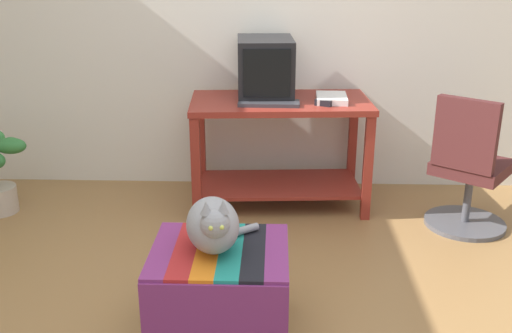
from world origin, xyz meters
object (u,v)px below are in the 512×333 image
(keyboard, at_px, (269,103))
(office_chair, at_px, (468,173))
(cat, at_px, (213,225))
(book, at_px, (331,98))
(tv_monitor, at_px, (265,68))
(desk, at_px, (280,135))
(ottoman_with_blanket, at_px, (220,290))
(stapler, at_px, (323,103))

(keyboard, distance_m, office_chair, 1.35)
(cat, bearing_deg, book, 55.84)
(keyboard, distance_m, cat, 1.42)
(book, bearing_deg, tv_monitor, 166.37)
(keyboard, relative_size, office_chair, 0.45)
(cat, bearing_deg, desk, 67.87)
(book, height_order, ottoman_with_blanket, book)
(office_chair, relative_size, stapler, 8.09)
(book, bearing_deg, desk, 177.68)
(keyboard, distance_m, stapler, 0.35)
(tv_monitor, bearing_deg, stapler, -37.41)
(desk, xyz_separation_m, book, (0.34, -0.03, 0.27))
(keyboard, relative_size, cat, 0.98)
(desk, xyz_separation_m, office_chair, (1.19, -0.37, -0.13))
(tv_monitor, bearing_deg, office_chair, -23.58)
(stapler, bearing_deg, tv_monitor, 81.59)
(cat, height_order, office_chair, office_chair)
(ottoman_with_blanket, relative_size, office_chair, 0.71)
(ottoman_with_blanket, height_order, cat, cat)
(book, relative_size, stapler, 2.60)
(tv_monitor, height_order, book, tv_monitor)
(keyboard, relative_size, book, 1.40)
(keyboard, height_order, book, book)
(stapler, bearing_deg, ottoman_with_blanket, -176.77)
(desk, distance_m, tv_monitor, 0.46)
(keyboard, bearing_deg, stapler, -0.24)
(tv_monitor, height_order, ottoman_with_blanket, tv_monitor)
(office_chair, bearing_deg, tv_monitor, 17.21)
(ottoman_with_blanket, xyz_separation_m, cat, (-0.02, 0.00, 0.34))
(tv_monitor, bearing_deg, desk, -47.03)
(cat, distance_m, office_chair, 1.90)
(ottoman_with_blanket, relative_size, stapler, 5.71)
(keyboard, xyz_separation_m, cat, (-0.23, -1.38, -0.22))
(cat, xyz_separation_m, stapler, (0.58, 1.37, 0.23))
(keyboard, xyz_separation_m, book, (0.42, 0.12, 0.01))
(tv_monitor, xyz_separation_m, stapler, (0.38, -0.26, -0.18))
(cat, relative_size, office_chair, 0.46)
(tv_monitor, bearing_deg, book, -19.31)
(cat, bearing_deg, tv_monitor, 72.17)
(book, bearing_deg, ottoman_with_blanket, -110.48)
(office_chair, xyz_separation_m, stapler, (-0.92, 0.21, 0.39))
(tv_monitor, height_order, keyboard, tv_monitor)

